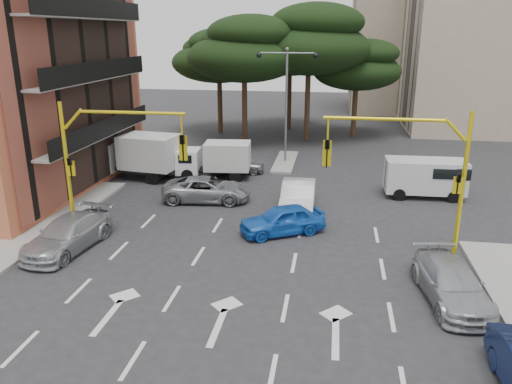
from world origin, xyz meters
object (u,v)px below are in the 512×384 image
(car_silver_cross_a, at_px, (207,189))
(box_truck_b, at_px, (214,160))
(car_silver_cross_b, at_px, (237,163))
(street_lamp_center, at_px, (287,85))
(car_silver_wagon, at_px, (68,234))
(signal_mast_left, at_px, (102,150))
(van_white, at_px, (425,178))
(box_truck_a, at_px, (136,156))
(signal_mast_right, at_px, (419,162))
(car_white_hatch, at_px, (298,197))
(car_silver_parked, at_px, (451,283))
(car_blue_compact, at_px, (282,220))

(car_silver_cross_a, height_order, box_truck_b, box_truck_b)
(car_silver_cross_a, distance_m, car_silver_cross_b, 6.02)
(street_lamp_center, bearing_deg, car_silver_wagon, -115.31)
(signal_mast_left, height_order, car_silver_cross_b, signal_mast_left)
(van_white, relative_size, box_truck_a, 0.76)
(street_lamp_center, distance_m, car_silver_cross_b, 6.37)
(signal_mast_right, height_order, car_silver_cross_a, signal_mast_right)
(signal_mast_left, distance_m, box_truck_a, 9.41)
(car_white_hatch, bearing_deg, signal_mast_right, -39.11)
(car_silver_parked, bearing_deg, street_lamp_center, 104.81)
(signal_mast_left, relative_size, car_white_hatch, 1.25)
(box_truck_a, bearing_deg, signal_mast_left, -157.97)
(car_white_hatch, relative_size, car_blue_compact, 1.21)
(car_blue_compact, relative_size, box_truck_b, 0.84)
(car_blue_compact, bearing_deg, car_silver_parked, 23.64)
(box_truck_b, bearing_deg, box_truck_a, 92.85)
(signal_mast_right, height_order, van_white, signal_mast_right)
(car_white_hatch, bearing_deg, car_silver_wagon, -147.54)
(car_silver_cross_b, bearing_deg, car_white_hatch, -150.65)
(signal_mast_left, relative_size, street_lamp_center, 0.77)
(signal_mast_left, height_order, car_silver_cross_a, signal_mast_left)
(street_lamp_center, xyz_separation_m, car_blue_compact, (1.19, -13.00, -4.75))
(car_white_hatch, bearing_deg, box_truck_b, 135.13)
(car_blue_compact, relative_size, car_silver_parked, 0.87)
(box_truck_a, bearing_deg, car_silver_cross_a, -116.22)
(box_truck_a, bearing_deg, van_white, -85.61)
(car_silver_cross_a, bearing_deg, box_truck_b, 2.33)
(street_lamp_center, xyz_separation_m, box_truck_a, (-9.00, -5.20, -4.03))
(signal_mast_right, xyz_separation_m, van_white, (1.70, 7.70, -2.80))
(car_silver_cross_a, xyz_separation_m, van_white, (11.92, 2.69, 0.42))
(signal_mast_left, bearing_deg, street_lamp_center, 64.09)
(signal_mast_left, distance_m, van_white, 17.36)
(signal_mast_left, xyz_separation_m, box_truck_b, (2.74, 9.51, -2.73))
(car_blue_compact, height_order, box_truck_a, box_truck_a)
(car_silver_wagon, distance_m, box_truck_a, 11.10)
(signal_mast_left, bearing_deg, signal_mast_right, 0.00)
(signal_mast_right, relative_size, box_truck_b, 1.28)
(box_truck_a, relative_size, box_truck_b, 1.21)
(van_white, bearing_deg, car_silver_parked, -5.96)
(car_white_hatch, bearing_deg, car_blue_compact, -100.27)
(street_lamp_center, distance_m, car_silver_wagon, 18.53)
(signal_mast_right, relative_size, box_truck_a, 1.06)
(signal_mast_left, xyz_separation_m, car_silver_cross_a, (3.39, 5.01, -3.22))
(signal_mast_left, height_order, car_white_hatch, signal_mast_left)
(car_silver_cross_a, xyz_separation_m, box_truck_b, (-0.65, 4.50, 0.49))
(car_silver_parked, bearing_deg, car_silver_wagon, 164.96)
(signal_mast_right, height_order, box_truck_a, signal_mast_right)
(car_white_hatch, distance_m, car_silver_cross_a, 5.19)
(street_lamp_center, xyz_separation_m, car_silver_cross_a, (-3.42, -9.00, -4.76))
(car_silver_wagon, bearing_deg, van_white, 38.95)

